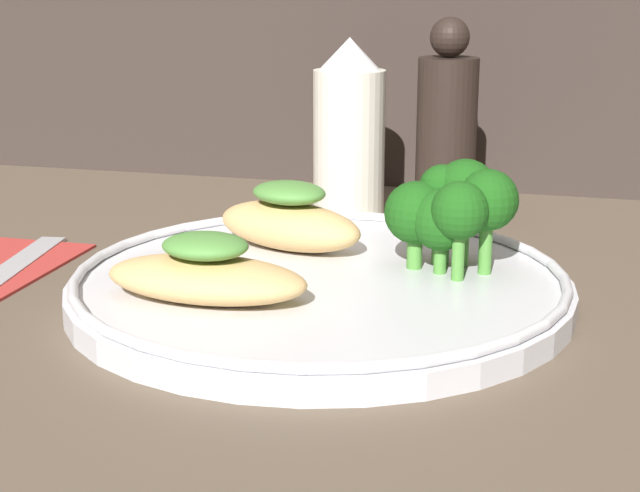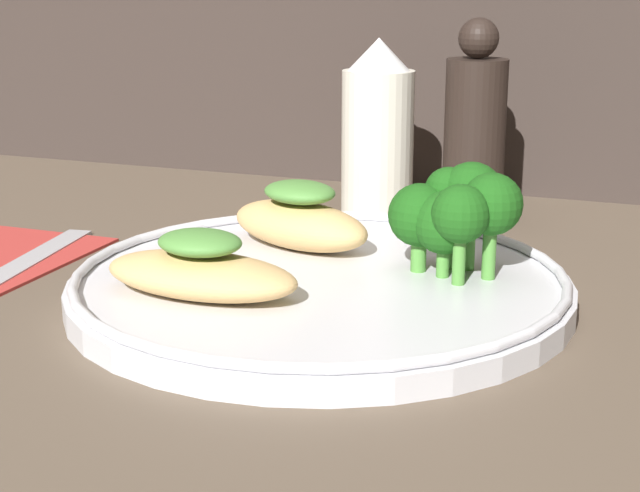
% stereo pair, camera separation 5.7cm
% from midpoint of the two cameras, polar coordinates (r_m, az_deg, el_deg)
% --- Properties ---
extents(ground_plane, '(1.80, 1.80, 0.01)m').
position_cam_midpoint_polar(ground_plane, '(0.59, -2.81, -3.72)').
color(ground_plane, brown).
extents(plate, '(0.30, 0.30, 0.02)m').
position_cam_midpoint_polar(plate, '(0.58, -2.83, -2.33)').
color(plate, silver).
rests_on(plate, ground_plane).
extents(grilled_meat_front, '(0.12, 0.06, 0.04)m').
position_cam_midpoint_polar(grilled_meat_front, '(0.54, -9.65, -1.67)').
color(grilled_meat_front, tan).
rests_on(grilled_meat_front, plate).
extents(grilled_meat_middle, '(0.11, 0.08, 0.04)m').
position_cam_midpoint_polar(grilled_meat_middle, '(0.64, -4.37, 1.44)').
color(grilled_meat_middle, tan).
rests_on(grilled_meat_middle, plate).
extents(broccoli_bunch, '(0.08, 0.07, 0.07)m').
position_cam_midpoint_polar(broccoli_bunch, '(0.59, 4.93, 2.29)').
color(broccoli_bunch, '#4C8E38').
rests_on(broccoli_bunch, plate).
extents(sauce_bottle, '(0.06, 0.06, 0.14)m').
position_cam_midpoint_polar(sauce_bottle, '(0.78, -0.42, 6.70)').
color(sauce_bottle, silver).
rests_on(sauce_bottle, ground_plane).
extents(pepper_grinder, '(0.05, 0.05, 0.16)m').
position_cam_midpoint_polar(pepper_grinder, '(0.76, 5.23, 6.68)').
color(pepper_grinder, black).
rests_on(pepper_grinder, ground_plane).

